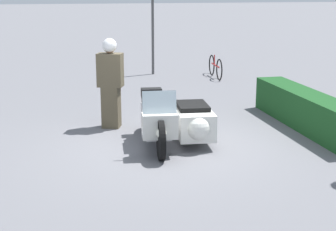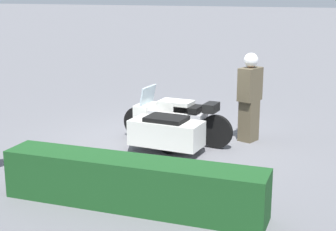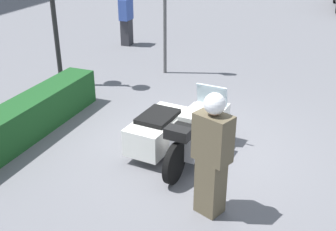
{
  "view_description": "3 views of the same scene",
  "coord_description": "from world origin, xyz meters",
  "px_view_note": "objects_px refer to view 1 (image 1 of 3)",
  "views": [
    {
      "loc": [
        8.91,
        -1.95,
        2.94
      ],
      "look_at": [
        0.09,
        0.02,
        0.65
      ],
      "focal_mm": 55.0,
      "sensor_mm": 36.0,
      "label": 1
    },
    {
      "loc": [
        -3.71,
        9.8,
        3.21
      ],
      "look_at": [
        -0.32,
        0.42,
        0.73
      ],
      "focal_mm": 55.0,
      "sensor_mm": 36.0,
      "label": 2
    },
    {
      "loc": [
        -6.65,
        -2.13,
        3.99
      ],
      "look_at": [
        -0.92,
        0.18,
        1.05
      ],
      "focal_mm": 45.0,
      "sensor_mm": 36.0,
      "label": 3
    }
  ],
  "objects_px": {
    "officer_rider": "(110,81)",
    "bicycle_parked": "(215,67)",
    "hedge_bush_curbside": "(307,110)",
    "police_motorcycle": "(176,120)",
    "traffic_light_far": "(153,14)"
  },
  "relations": [
    {
      "from": "hedge_bush_curbside",
      "to": "bicycle_parked",
      "type": "xyz_separation_m",
      "value": [
        -6.42,
        0.03,
        -0.04
      ]
    },
    {
      "from": "police_motorcycle",
      "to": "traffic_light_far",
      "type": "height_order",
      "value": "traffic_light_far"
    },
    {
      "from": "hedge_bush_curbside",
      "to": "traffic_light_far",
      "type": "xyz_separation_m",
      "value": [
        -7.42,
        -1.88,
        1.64
      ]
    },
    {
      "from": "bicycle_parked",
      "to": "hedge_bush_curbside",
      "type": "bearing_deg",
      "value": 3.31
    },
    {
      "from": "hedge_bush_curbside",
      "to": "bicycle_parked",
      "type": "height_order",
      "value": "hedge_bush_curbside"
    },
    {
      "from": "officer_rider",
      "to": "bicycle_parked",
      "type": "bearing_deg",
      "value": -15.38
    },
    {
      "from": "hedge_bush_curbside",
      "to": "bicycle_parked",
      "type": "relative_size",
      "value": 2.37
    },
    {
      "from": "police_motorcycle",
      "to": "hedge_bush_curbside",
      "type": "relative_size",
      "value": 0.62
    },
    {
      "from": "officer_rider",
      "to": "bicycle_parked",
      "type": "relative_size",
      "value": 1.11
    },
    {
      "from": "traffic_light_far",
      "to": "hedge_bush_curbside",
      "type": "bearing_deg",
      "value": 22.91
    },
    {
      "from": "officer_rider",
      "to": "traffic_light_far",
      "type": "relative_size",
      "value": 0.63
    },
    {
      "from": "officer_rider",
      "to": "traffic_light_far",
      "type": "bearing_deg",
      "value": 2.77
    },
    {
      "from": "police_motorcycle",
      "to": "hedge_bush_curbside",
      "type": "distance_m",
      "value": 3.03
    },
    {
      "from": "traffic_light_far",
      "to": "bicycle_parked",
      "type": "distance_m",
      "value": 2.73
    },
    {
      "from": "police_motorcycle",
      "to": "bicycle_parked",
      "type": "relative_size",
      "value": 1.46
    }
  ]
}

